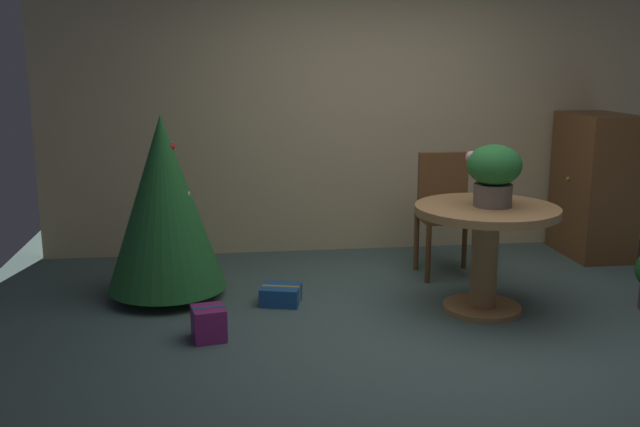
{
  "coord_description": "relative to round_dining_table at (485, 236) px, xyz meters",
  "views": [
    {
      "loc": [
        -1.32,
        -4.35,
        1.8
      ],
      "look_at": [
        -0.75,
        0.08,
        0.81
      ],
      "focal_mm": 40.25,
      "sensor_mm": 36.0,
      "label": 1
    }
  ],
  "objects": [
    {
      "name": "ground_plane",
      "position": [
        -0.47,
        -0.37,
        -0.55
      ],
      "size": [
        6.6,
        6.6,
        0.0
      ],
      "primitive_type": "plane",
      "color": "#4C6660"
    },
    {
      "name": "back_wall_panel",
      "position": [
        -0.47,
        1.83,
        0.75
      ],
      "size": [
        6.0,
        0.1,
        2.6
      ],
      "primitive_type": "cube",
      "color": "beige",
      "rests_on": "ground_plane"
    },
    {
      "name": "round_dining_table",
      "position": [
        0.0,
        0.0,
        0.0
      ],
      "size": [
        1.01,
        1.01,
        0.77
      ],
      "color": "#B27F4C",
      "rests_on": "ground_plane"
    },
    {
      "name": "flower_vase",
      "position": [
        0.03,
        -0.01,
        0.46
      ],
      "size": [
        0.38,
        0.38,
        0.43
      ],
      "color": "#665B51",
      "rests_on": "round_dining_table"
    },
    {
      "name": "wooden_chair_far",
      "position": [
        0.0,
        0.94,
        0.02
      ],
      "size": [
        0.47,
        0.41,
        1.01
      ],
      "color": "brown",
      "rests_on": "ground_plane"
    },
    {
      "name": "holiday_tree",
      "position": [
        -2.27,
        0.59,
        0.18
      ],
      "size": [
        0.88,
        0.88,
        1.38
      ],
      "color": "brown",
      "rests_on": "ground_plane"
    },
    {
      "name": "gift_box_purple",
      "position": [
        -1.94,
        -0.29,
        -0.45
      ],
      "size": [
        0.24,
        0.25,
        0.22
      ],
      "color": "#9E287A",
      "rests_on": "ground_plane"
    },
    {
      "name": "gift_box_blue",
      "position": [
        -1.43,
        0.33,
        -0.49
      ],
      "size": [
        0.34,
        0.31,
        0.14
      ],
      "color": "#1E569E",
      "rests_on": "ground_plane"
    },
    {
      "name": "wooden_cabinet",
      "position": [
        1.51,
        1.32,
        0.09
      ],
      "size": [
        0.52,
        0.8,
        1.3
      ],
      "color": "brown",
      "rests_on": "ground_plane"
    }
  ]
}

